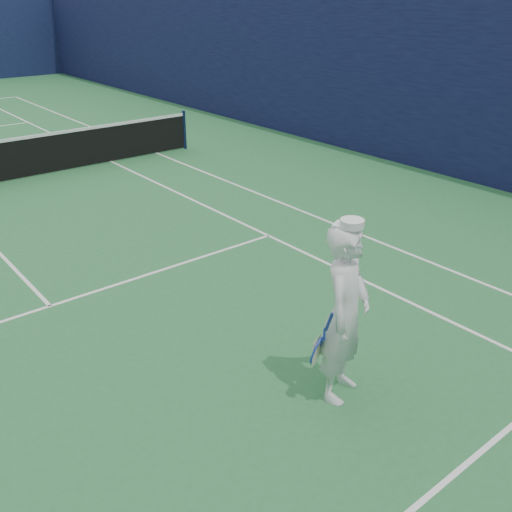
{
  "coord_description": "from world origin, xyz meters",
  "views": [
    {
      "loc": [
        -2.18,
        -13.8,
        4.14
      ],
      "look_at": [
        1.83,
        -8.86,
        1.16
      ],
      "focal_mm": 40.0,
      "sensor_mm": 36.0,
      "label": 1
    }
  ],
  "objects": [
    {
      "name": "tennis_player",
      "position": [
        1.83,
        -10.36,
        1.02
      ],
      "size": [
        0.93,
        0.75,
        2.1
      ],
      "rotation": [
        0.0,
        0.0,
        0.42
      ],
      "color": "white",
      "rests_on": "ground"
    }
  ]
}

